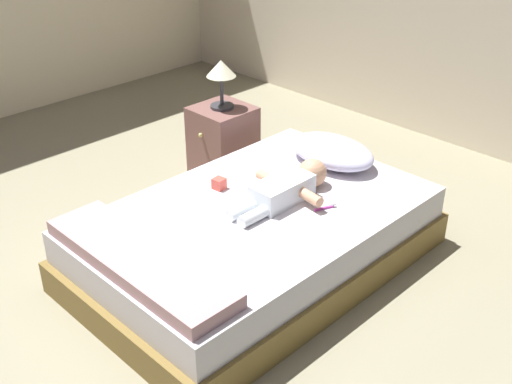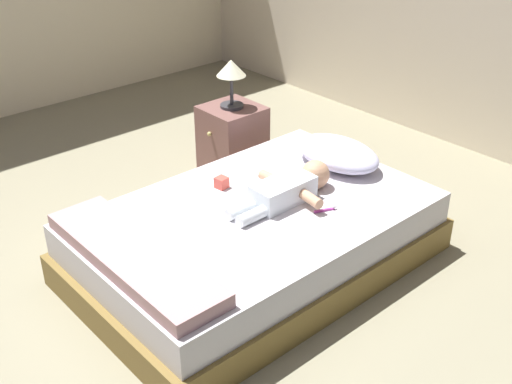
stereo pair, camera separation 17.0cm
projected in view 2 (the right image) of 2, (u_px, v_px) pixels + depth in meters
The scene contains 9 objects.
ground_plane at pixel (135, 313), 3.18m from camera, with size 8.00×8.00×0.00m, color gray.
bed at pixel (256, 238), 3.46m from camera, with size 1.23×1.91×0.36m.
pillow at pixel (338, 153), 3.78m from camera, with size 0.56×0.36×0.15m.
baby at pixel (290, 188), 3.43m from camera, with size 0.46×0.67×0.16m.
toothbrush at pixel (326, 209), 3.34m from camera, with size 0.06×0.12×0.02m.
nightstand at pixel (233, 141), 4.40m from camera, with size 0.37×0.40×0.49m.
lamp at pixel (231, 72), 4.16m from camera, with size 0.20×0.20×0.33m.
blanket at pixel (133, 257), 2.91m from camera, with size 1.11×0.30×0.07m.
toy_block at pixel (222, 183), 3.56m from camera, with size 0.07×0.07×0.06m.
Camera 2 is at (2.26, -1.20, 2.07)m, focal length 44.71 mm.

